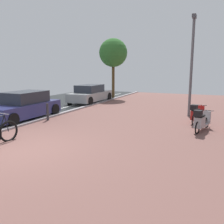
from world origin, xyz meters
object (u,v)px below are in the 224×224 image
(scooter_mid, at_px, (196,114))
(street_tree, at_px, (113,53))
(scooter_near, at_px, (201,121))
(parked_car_near, at_px, (24,106))
(bollard_far, at_px, (47,112))
(parked_car_far, at_px, (90,94))
(lamp_post, at_px, (192,61))

(scooter_mid, bearing_deg, street_tree, 134.47)
(scooter_near, distance_m, scooter_mid, 1.65)
(parked_car_near, bearing_deg, bollard_far, 7.73)
(scooter_mid, relative_size, street_tree, 0.36)
(parked_car_far, xyz_separation_m, lamp_post, (7.61, -2.93, 2.31))
(scooter_mid, xyz_separation_m, parked_car_far, (-8.11, 4.51, 0.19))
(parked_car_near, distance_m, parked_car_far, 6.97)
(lamp_post, relative_size, street_tree, 1.03)
(scooter_near, bearing_deg, lamp_post, 103.87)
(bollard_far, bearing_deg, scooter_mid, 18.35)
(street_tree, distance_m, bollard_far, 10.53)
(scooter_mid, bearing_deg, scooter_near, -79.56)
(bollard_far, bearing_deg, lamp_post, 31.25)
(parked_car_far, bearing_deg, scooter_mid, -29.10)
(parked_car_near, bearing_deg, scooter_mid, 16.68)
(lamp_post, bearing_deg, scooter_near, -76.13)
(parked_car_far, height_order, street_tree, street_tree)
(scooter_mid, height_order, lamp_post, lamp_post)
(street_tree, bearing_deg, scooter_mid, -45.53)
(parked_car_near, bearing_deg, street_tree, 86.23)
(scooter_near, height_order, street_tree, street_tree)
(scooter_near, relative_size, lamp_post, 0.34)
(scooter_mid, bearing_deg, lamp_post, 107.28)
(scooter_mid, relative_size, parked_car_near, 0.45)
(scooter_near, height_order, parked_car_near, parked_car_near)
(scooter_mid, xyz_separation_m, parked_car_near, (-8.19, -2.45, 0.22))
(parked_car_near, bearing_deg, scooter_near, 5.60)
(scooter_near, xyz_separation_m, bollard_far, (-7.15, -0.65, -0.02))
(scooter_near, xyz_separation_m, parked_car_far, (-8.41, 6.13, 0.18))
(lamp_post, bearing_deg, parked_car_near, -152.31)
(scooter_near, relative_size, parked_car_far, 0.42)
(scooter_near, bearing_deg, scooter_mid, 100.44)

